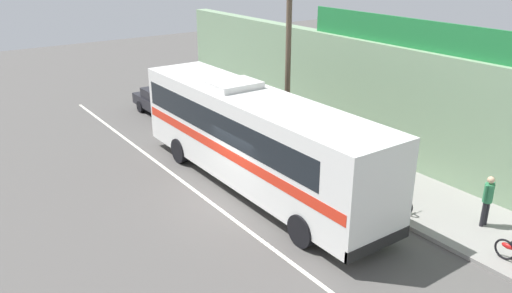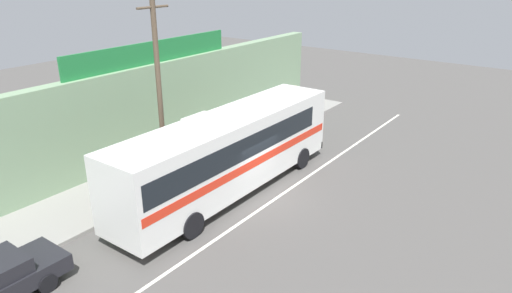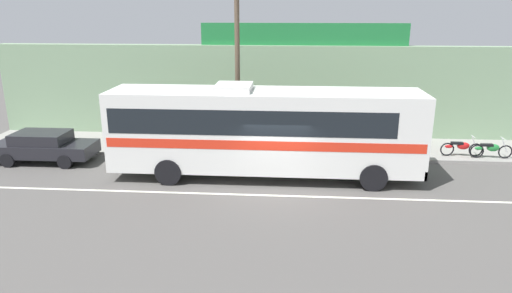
% 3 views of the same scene
% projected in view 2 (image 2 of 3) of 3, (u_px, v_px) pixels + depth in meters
% --- Properties ---
extents(ground_plane, '(70.00, 70.00, 0.00)m').
position_uv_depth(ground_plane, '(259.00, 195.00, 20.52)').
color(ground_plane, '#4F4C49').
extents(sidewalk_slab, '(30.00, 3.60, 0.14)m').
position_uv_depth(sidewalk_slab, '(175.00, 165.00, 23.35)').
color(sidewalk_slab, gray).
rests_on(sidewalk_slab, ground_plane).
extents(storefront_facade, '(30.00, 0.70, 4.80)m').
position_uv_depth(storefront_facade, '(142.00, 113.00, 23.68)').
color(storefront_facade, gray).
rests_on(storefront_facade, ground_plane).
extents(storefront_billboard, '(10.43, 0.12, 1.10)m').
position_uv_depth(storefront_billboard, '(153.00, 52.00, 23.40)').
color(storefront_billboard, '#1E7538').
rests_on(storefront_billboard, storefront_facade).
extents(road_center_stripe, '(30.00, 0.14, 0.01)m').
position_uv_depth(road_center_stripe, '(274.00, 200.00, 20.08)').
color(road_center_stripe, silver).
rests_on(road_center_stripe, ground_plane).
extents(intercity_bus, '(12.28, 2.65, 3.78)m').
position_uv_depth(intercity_bus, '(228.00, 150.00, 19.96)').
color(intercity_bus, silver).
rests_on(intercity_bus, ground_plane).
extents(utility_pole, '(1.60, 0.22, 8.38)m').
position_uv_depth(utility_pole, '(159.00, 92.00, 19.55)').
color(utility_pole, brown).
rests_on(utility_pole, sidewalk_slab).
extents(motorcycle_orange, '(1.88, 0.56, 0.94)m').
position_uv_depth(motorcycle_orange, '(283.00, 119.00, 28.75)').
color(motorcycle_orange, black).
rests_on(motorcycle_orange, sidewalk_slab).
extents(motorcycle_blue, '(1.86, 0.56, 0.94)m').
position_uv_depth(motorcycle_blue, '(296.00, 114.00, 29.57)').
color(motorcycle_blue, black).
rests_on(motorcycle_blue, sidewalk_slab).
extents(motorcycle_red, '(1.95, 0.56, 0.94)m').
position_uv_depth(motorcycle_red, '(239.00, 141.00, 25.16)').
color(motorcycle_red, black).
rests_on(motorcycle_red, sidewalk_slab).
extents(pedestrian_by_curb, '(0.30, 0.48, 1.73)m').
position_uv_depth(pedestrian_by_curb, '(295.00, 96.00, 31.48)').
color(pedestrian_by_curb, black).
rests_on(pedestrian_by_curb, sidewalk_slab).
extents(pedestrian_far_left, '(0.30, 0.48, 1.70)m').
position_uv_depth(pedestrian_far_left, '(247.00, 114.00, 27.72)').
color(pedestrian_far_left, black).
rests_on(pedestrian_far_left, sidewalk_slab).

